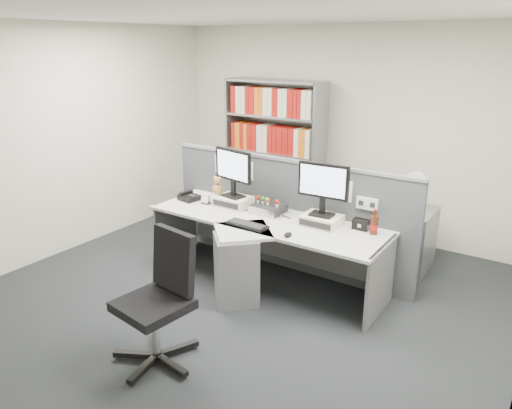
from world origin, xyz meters
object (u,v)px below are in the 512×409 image
Objects in this scene: keyboard at (247,225)px; filing_cabinet at (410,239)px; speaker at (361,224)px; office_chair at (161,295)px; monitor_right at (323,185)px; monitor_left at (233,169)px; shelving_unit at (274,155)px; desk_calendar at (206,199)px; desk at (253,249)px; desk_fan at (416,186)px; desk_phone at (189,197)px; desktop_pc at (268,208)px; cola_bottle at (374,225)px; mouse at (288,235)px.

filing_cabinet is at bearing 50.10° from keyboard.
office_chair is (-0.91, -1.84, -0.21)m from speaker.
filing_cabinet is (0.63, 1.02, -0.79)m from monitor_right.
shelving_unit is (-0.37, 1.46, -0.17)m from monitor_left.
desk_calendar is 0.06× the size of shelving_unit.
shelving_unit is (-0.90, 1.85, 0.52)m from desk.
filing_cabinet is at bearing 90.00° from desk_fan.
shelving_unit is 2.86× the size of filing_cabinet.
speaker is at bearing 6.61° from desk_phone.
desktop_pc is 0.74× the size of keyboard.
cola_bottle is at bearing -16.78° from speaker.
desk is 7.88× the size of desktop_pc.
monitor_left is 2.01m from desk_fan.
desk_phone is (-1.05, 0.32, 0.02)m from keyboard.
desk_phone is (-1.65, -0.14, -0.38)m from monitor_right.
monitor_left reaches higher than desk.
keyboard is at bearing -155.78° from cola_bottle.
desktop_pc is at bearing -175.58° from speaker.
desk_fan is at bearing 37.99° from desktop_pc.
desk_fan is (0.10, 0.96, 0.17)m from cola_bottle.
cola_bottle reaches higher than keyboard.
cola_bottle is (1.18, 0.04, 0.05)m from desktop_pc.
mouse is 0.43× the size of desk_phone.
monitor_right is at bearing 5.49° from desk_calendar.
desktop_pc is 1.01m from desk_phone.
desk_phone is 1.97m from office_chair.
monitor_right reaches higher than mouse.
desk reaches higher than filing_cabinet.
desk_calendar reaches higher than filing_cabinet.
monitor_right reaches higher than filing_cabinet.
mouse is (0.98, -0.46, -0.40)m from monitor_left.
keyboard is 1.83× the size of desk_phone.
monitor_left reaches higher than desk_fan.
keyboard is 1.13m from speaker.
desk_phone is at bearing -96.17° from shelving_unit.
desk_phone is 0.54× the size of desk_fan.
shelving_unit is at bearing 144.82° from cola_bottle.
desktop_pc is at bearing 95.76° from keyboard.
desk_phone is at bearing -174.99° from cola_bottle.
desktop_pc is 2.07× the size of speaker.
desk_fan reaches higher than desk_calendar.
monitor_left is 1.20× the size of desk_fan.
mouse is (0.48, -0.00, 0.01)m from keyboard.
monitor_right is 0.76× the size of filing_cabinet.
monitor_right is at bearing 74.80° from mouse.
speaker is at bearing 4.42° from desktop_pc.
desktop_pc reaches higher than keyboard.
office_chair is at bearing -71.90° from monitor_left.
speaker is 1.04m from filing_cabinet.
cola_bottle is at bearing 1.72° from desktop_pc.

